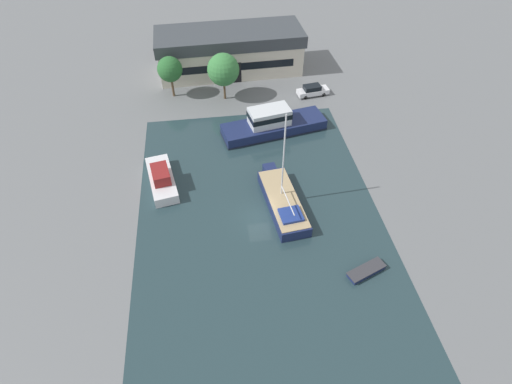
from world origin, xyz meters
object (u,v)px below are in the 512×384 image
object	(u,v)px
quay_tree_by_water	(170,69)
cabin_boat	(162,179)
parked_car	(313,90)
quay_tree_near_building	(223,70)
sailboat_moored	(283,201)
motor_cruiser	(272,124)
small_dinghy	(366,271)
warehouse_building	(230,51)

from	to	relation	value
quay_tree_by_water	cabin_boat	distance (m)	19.89
parked_car	quay_tree_near_building	bearing A→B (deg)	-102.21
quay_tree_near_building	sailboat_moored	world-z (taller)	sailboat_moored
motor_cruiser	small_dinghy	world-z (taller)	motor_cruiser
quay_tree_near_building	cabin_boat	world-z (taller)	quay_tree_near_building
quay_tree_near_building	parked_car	bearing A→B (deg)	-3.94
parked_car	sailboat_moored	world-z (taller)	sailboat_moored
motor_cruiser	cabin_boat	distance (m)	16.83
warehouse_building	motor_cruiser	bearing A→B (deg)	-79.41
quay_tree_near_building	motor_cruiser	size ratio (longest dim) A/B	0.48
parked_car	motor_cruiser	size ratio (longest dim) A/B	0.34
quay_tree_near_building	motor_cruiser	world-z (taller)	quay_tree_near_building
warehouse_building	cabin_boat	xyz separation A→B (m)	(-10.52, -26.36, -2.44)
motor_cruiser	cabin_boat	size ratio (longest dim) A/B	1.82
motor_cruiser	quay_tree_near_building	bearing A→B (deg)	20.55
quay_tree_near_building	small_dinghy	bearing A→B (deg)	-71.72
parked_car	quay_tree_by_water	bearing A→B (deg)	-105.65
sailboat_moored	motor_cruiser	size ratio (longest dim) A/B	0.80
warehouse_building	cabin_boat	size ratio (longest dim) A/B	2.92
small_dinghy	sailboat_moored	bearing A→B (deg)	11.63
motor_cruiser	cabin_boat	bearing A→B (deg)	109.33
quay_tree_by_water	parked_car	world-z (taller)	quay_tree_by_water
quay_tree_near_building	sailboat_moored	xyz separation A→B (m)	(4.52, -23.05, -3.96)
warehouse_building	parked_car	size ratio (longest dim) A/B	4.70
quay_tree_near_building	cabin_boat	distance (m)	20.20
warehouse_building	quay_tree_near_building	xyz separation A→B (m)	(-1.67, -8.61, 1.36)
sailboat_moored	small_dinghy	bearing A→B (deg)	-63.61
sailboat_moored	small_dinghy	distance (m)	11.72
parked_car	small_dinghy	size ratio (longest dim) A/B	1.21
small_dinghy	quay_tree_by_water	bearing A→B (deg)	6.93
motor_cruiser	small_dinghy	xyz separation A→B (m)	(5.18, -23.63, -1.03)
quay_tree_by_water	small_dinghy	size ratio (longest dim) A/B	1.50
sailboat_moored	motor_cruiser	xyz separation A→B (m)	(1.16, 13.79, 0.56)
quay_tree_by_water	small_dinghy	xyz separation A→B (m)	(18.52, -34.69, -4.10)
quay_tree_near_building	quay_tree_by_water	size ratio (longest dim) A/B	1.13
parked_car	motor_cruiser	bearing A→B (deg)	-50.68
warehouse_building	motor_cruiser	size ratio (longest dim) A/B	1.60
warehouse_building	parked_car	world-z (taller)	warehouse_building
sailboat_moored	motor_cruiser	distance (m)	13.85
warehouse_building	quay_tree_by_water	size ratio (longest dim) A/B	3.77
warehouse_building	cabin_boat	bearing A→B (deg)	-113.81
warehouse_building	quay_tree_by_water	bearing A→B (deg)	-145.92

